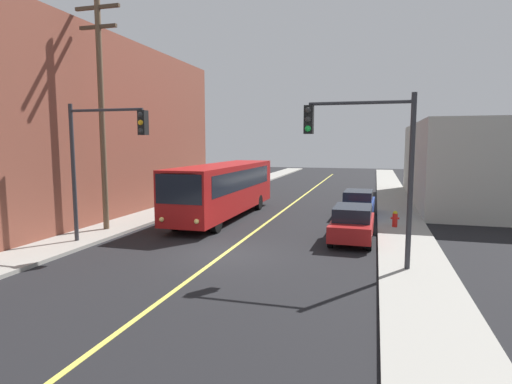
% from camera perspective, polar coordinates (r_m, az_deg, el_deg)
% --- Properties ---
extents(ground_plane, '(120.00, 120.00, 0.00)m').
position_cam_1_polar(ground_plane, '(17.28, -4.35, -8.40)').
color(ground_plane, black).
extents(sidewalk_left, '(2.50, 90.00, 0.15)m').
position_cam_1_polar(sidewalk_left, '(29.11, -11.01, -2.15)').
color(sidewalk_left, gray).
rests_on(sidewalk_left, ground).
extents(sidewalk_right, '(2.50, 90.00, 0.15)m').
position_cam_1_polar(sidewalk_right, '(26.08, 18.82, -3.42)').
color(sidewalk_right, gray).
rests_on(sidewalk_right, ground).
extents(lane_stripe_center, '(0.16, 60.00, 0.01)m').
position_cam_1_polar(lane_stripe_center, '(31.51, 5.06, -1.51)').
color(lane_stripe_center, '#D8CC4C').
rests_on(lane_stripe_center, ground).
extents(building_left_brick, '(10.00, 23.32, 10.60)m').
position_cam_1_polar(building_left_brick, '(29.75, -24.81, 7.65)').
color(building_left_brick, brown).
rests_on(building_left_brick, ground).
extents(building_right_warehouse, '(12.00, 18.64, 5.91)m').
position_cam_1_polar(building_right_warehouse, '(35.35, 30.10, 3.31)').
color(building_right_warehouse, '#B2B2A8').
rests_on(building_right_warehouse, ground).
extents(city_bus, '(2.68, 12.18, 3.20)m').
position_cam_1_polar(city_bus, '(25.26, -4.30, 0.60)').
color(city_bus, maroon).
rests_on(city_bus, ground).
extents(parked_car_red, '(1.89, 4.44, 1.62)m').
position_cam_1_polar(parked_car_red, '(19.79, 12.90, -4.10)').
color(parked_car_red, maroon).
rests_on(parked_car_red, ground).
extents(parked_car_blue, '(1.93, 4.45, 1.62)m').
position_cam_1_polar(parked_car_blue, '(26.15, 13.63, -1.51)').
color(parked_car_blue, navy).
rests_on(parked_car_blue, ground).
extents(utility_pole_near, '(2.40, 0.28, 11.36)m').
position_cam_1_polar(utility_pole_near, '(22.41, -20.17, 11.06)').
color(utility_pole_near, brown).
rests_on(utility_pole_near, sidewalk_left).
extents(traffic_signal_left_corner, '(3.75, 0.48, 6.00)m').
position_cam_1_polar(traffic_signal_left_corner, '(19.16, -20.02, 5.73)').
color(traffic_signal_left_corner, '#2D2D33').
rests_on(traffic_signal_left_corner, sidewalk_left).
extents(traffic_signal_right_corner, '(3.75, 0.48, 6.00)m').
position_cam_1_polar(traffic_signal_right_corner, '(15.11, 14.49, 5.77)').
color(traffic_signal_right_corner, '#2D2D33').
rests_on(traffic_signal_right_corner, sidewalk_right).
extents(fire_hydrant, '(0.44, 0.26, 0.84)m').
position_cam_1_polar(fire_hydrant, '(23.00, 18.26, -3.42)').
color(fire_hydrant, red).
rests_on(fire_hydrant, sidewalk_right).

